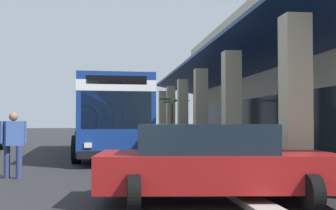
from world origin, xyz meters
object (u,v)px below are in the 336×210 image
object	(u,v)px
transit_bus	(107,113)
potted_palm	(172,131)
parked_sedan_red	(213,162)
pedestrian	(13,141)

from	to	relation	value
transit_bus	potted_palm	distance (m)	7.57
transit_bus	parked_sedan_red	distance (m)	11.83
parked_sedan_red	potted_palm	size ratio (longest dim) A/B	1.61
parked_sedan_red	potted_palm	distance (m)	18.17
parked_sedan_red	potted_palm	world-z (taller)	potted_palm
pedestrian	potted_palm	world-z (taller)	potted_palm
parked_sedan_red	pedestrian	distance (m)	6.05
parked_sedan_red	potted_palm	bearing A→B (deg)	174.89
transit_bus	potted_palm	world-z (taller)	transit_bus
potted_palm	pedestrian	bearing A→B (deg)	-23.51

